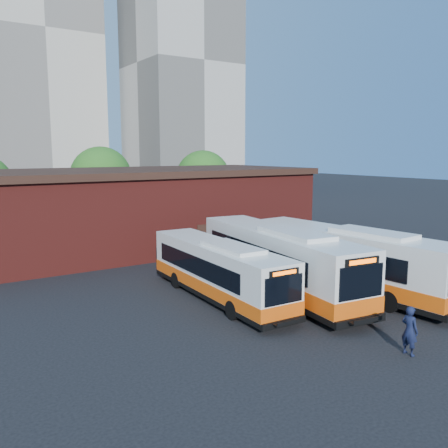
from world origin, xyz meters
TOP-DOWN VIEW (x-y plane):
  - ground at (0.00, 0.00)m, footprint 220.00×220.00m
  - bus_midwest at (-1.75, 4.48)m, footprint 2.82×11.66m
  - bus_mideast at (1.63, 3.65)m, footprint 4.38×13.87m
  - bus_east at (5.07, 1.77)m, footprint 3.74×13.55m
  - transit_worker at (0.61, -5.51)m, footprint 0.48×0.72m
  - depot_building at (0.00, 20.00)m, footprint 28.60×12.60m
  - tree_mid at (2.00, 34.00)m, footprint 6.56×6.56m
  - tree_east at (13.00, 31.00)m, footprint 6.24×6.24m
  - tower_center at (7.00, 86.00)m, footprint 22.00×20.00m
  - tower_right at (30.00, 68.00)m, footprint 18.00×18.00m

SIDE VIEW (x-z plane):
  - ground at x=0.00m, z-range 0.00..0.00m
  - transit_worker at x=0.61m, z-range 0.00..1.94m
  - bus_midwest at x=-1.75m, z-range -0.14..3.01m
  - bus_east at x=5.07m, z-range -0.17..3.48m
  - bus_mideast at x=1.63m, z-range -0.17..3.55m
  - depot_building at x=0.00m, z-range 0.06..6.46m
  - tree_east at x=13.00m, z-range 0.85..8.81m
  - tree_mid at x=2.00m, z-range 0.90..9.26m
  - tower_right at x=30.00m, z-range -0.26..48.94m
  - tower_center at x=7.00m, z-range -0.26..60.94m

